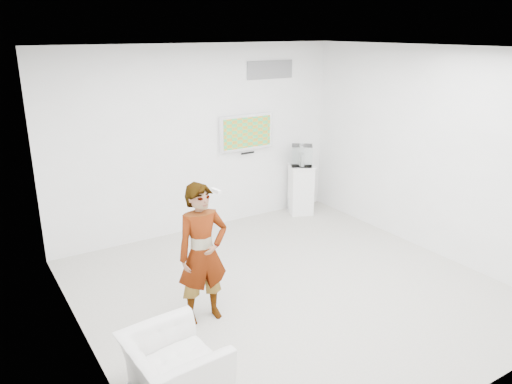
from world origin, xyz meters
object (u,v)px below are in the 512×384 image
(person, at_px, (203,253))
(floor_uplight, at_px, (291,204))
(tv, at_px, (246,132))
(armchair, at_px, (174,368))
(pedestal, at_px, (301,189))

(person, distance_m, floor_uplight, 3.83)
(tv, height_order, armchair, tv)
(tv, bearing_deg, floor_uplight, -7.99)
(tv, height_order, pedestal, tv)
(tv, xyz_separation_m, floor_uplight, (0.88, -0.12, -1.41))
(pedestal, height_order, floor_uplight, pedestal)
(person, bearing_deg, pedestal, 39.06)
(tv, distance_m, armchair, 4.71)
(person, relative_size, pedestal, 1.82)
(person, bearing_deg, armchair, -125.21)
(tv, xyz_separation_m, armchair, (-2.88, -3.50, -1.26))
(armchair, relative_size, pedestal, 1.01)
(armchair, bearing_deg, person, -41.77)
(armchair, height_order, floor_uplight, armchair)
(person, bearing_deg, tv, 53.40)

